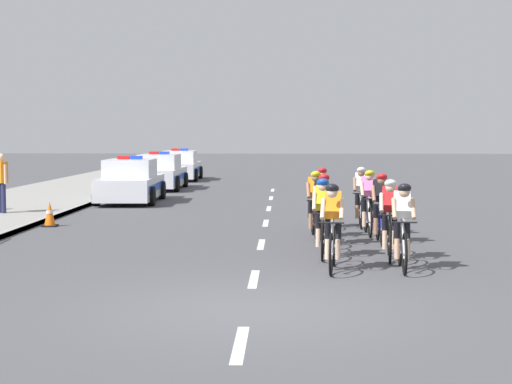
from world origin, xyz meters
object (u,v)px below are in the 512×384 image
(cyclist_eighth, at_px, (368,202))
(cyclist_fourth, at_px, (390,218))
(police_car_second, at_px, (160,173))
(cyclist_third, at_px, (323,216))
(cyclist_fifth, at_px, (322,208))
(cyclist_lead, at_px, (333,226))
(police_car_third, at_px, (180,167))
(spectator_middle, at_px, (2,179))
(cyclist_tenth, at_px, (361,196))
(cyclist_sixth, at_px, (380,207))
(police_car_nearest, at_px, (131,183))
(cyclist_seventh, at_px, (315,203))
(cyclist_second, at_px, (403,225))
(traffic_cone_near, at_px, (50,214))
(cyclist_ninth, at_px, (321,197))

(cyclist_eighth, bearing_deg, cyclist_fourth, -89.53)
(cyclist_fourth, bearing_deg, police_car_second, 111.49)
(cyclist_third, relative_size, cyclist_fifth, 1.00)
(cyclist_lead, distance_m, police_car_third, 26.79)
(spectator_middle, bearing_deg, cyclist_tenth, -11.28)
(cyclist_eighth, bearing_deg, cyclist_fifth, -124.59)
(cyclist_sixth, distance_m, spectator_middle, 11.20)
(police_car_nearest, relative_size, spectator_middle, 2.66)
(cyclist_fifth, bearing_deg, cyclist_seventh, 95.35)
(cyclist_fifth, relative_size, cyclist_seventh, 1.00)
(police_car_nearest, bearing_deg, cyclist_fifth, -59.14)
(cyclist_eighth, height_order, police_car_nearest, police_car_nearest)
(cyclist_second, xyz_separation_m, police_car_third, (-7.29, 25.98, -0.11))
(police_car_third, height_order, traffic_cone_near, police_car_third)
(cyclist_sixth, relative_size, spectator_middle, 1.03)
(cyclist_tenth, bearing_deg, cyclist_second, -89.01)
(cyclist_eighth, distance_m, police_car_second, 16.44)
(spectator_middle, bearing_deg, cyclist_second, -39.81)
(spectator_middle, bearing_deg, police_car_second, 76.36)
(traffic_cone_near, bearing_deg, cyclist_seventh, -16.05)
(police_car_third, xyz_separation_m, spectator_middle, (-2.71, -17.65, 0.40))
(cyclist_third, relative_size, cyclist_seventh, 1.00)
(cyclist_eighth, bearing_deg, police_car_second, 115.96)
(cyclist_lead, relative_size, cyclist_ninth, 1.00)
(cyclist_fourth, height_order, cyclist_tenth, same)
(cyclist_ninth, xyz_separation_m, police_car_third, (-6.15, 19.94, -0.11))
(cyclist_lead, xyz_separation_m, police_car_second, (-6.09, 19.59, -0.11))
(police_car_third, bearing_deg, cyclist_lead, -76.87)
(cyclist_sixth, bearing_deg, police_car_nearest, 126.57)
(cyclist_seventh, height_order, cyclist_tenth, same)
(spectator_middle, bearing_deg, cyclist_lead, -43.83)
(cyclist_lead, xyz_separation_m, police_car_third, (-6.08, 26.09, -0.11))
(cyclist_lead, height_order, police_car_second, police_car_second)
(cyclist_sixth, relative_size, traffic_cone_near, 2.69)
(cyclist_seventh, relative_size, police_car_second, 0.39)
(spectator_middle, bearing_deg, traffic_cone_near, -47.31)
(cyclist_seventh, relative_size, spectator_middle, 1.03)
(cyclist_third, height_order, traffic_cone_near, cyclist_third)
(cyclist_fifth, bearing_deg, cyclist_fourth, -58.53)
(cyclist_fifth, height_order, police_car_nearest, police_car_nearest)
(cyclist_third, distance_m, cyclist_seventh, 2.85)
(cyclist_lead, relative_size, cyclist_seventh, 1.00)
(traffic_cone_near, bearing_deg, cyclist_lead, -42.71)
(cyclist_tenth, bearing_deg, spectator_middle, 168.72)
(traffic_cone_near, xyz_separation_m, spectator_middle, (-2.01, 2.18, 0.77))
(cyclist_sixth, xyz_separation_m, police_car_nearest, (-7.31, 9.85, -0.11))
(cyclist_lead, height_order, traffic_cone_near, cyclist_lead)
(cyclist_fourth, bearing_deg, cyclist_ninth, 102.32)
(cyclist_seventh, distance_m, police_car_nearest, 10.73)
(cyclist_third, relative_size, police_car_third, 0.39)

